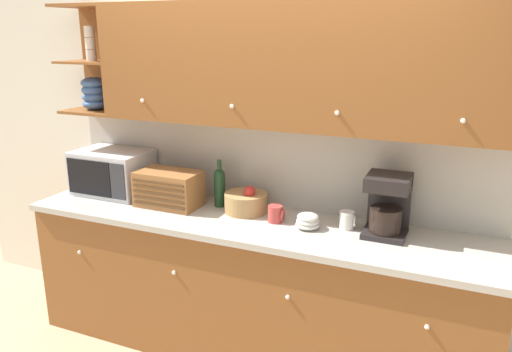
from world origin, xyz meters
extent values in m
plane|color=tan|center=(0.00, 0.00, 0.00)|extent=(24.00, 24.00, 0.00)
cube|color=silver|center=(0.00, 0.03, 1.30)|extent=(5.36, 0.06, 2.60)
cube|color=brown|center=(0.00, -0.31, 0.45)|extent=(2.96, 0.63, 0.90)
cube|color=#B7B2A8|center=(0.00, -0.33, 0.92)|extent=(2.98, 0.66, 0.04)
sphere|color=white|center=(-1.11, -0.63, 0.65)|extent=(0.03, 0.03, 0.03)
sphere|color=white|center=(-0.37, -0.63, 0.65)|extent=(0.03, 0.03, 0.03)
sphere|color=white|center=(0.37, -0.63, 0.65)|extent=(0.03, 0.03, 0.03)
sphere|color=white|center=(1.11, -0.63, 0.65)|extent=(0.03, 0.03, 0.03)
cube|color=#B7B2A8|center=(0.00, -0.01, 1.23)|extent=(2.96, 0.01, 0.57)
cube|color=brown|center=(0.21, -0.16, 1.88)|extent=(2.54, 0.33, 0.73)
cube|color=brown|center=(-1.27, -0.01, 1.88)|extent=(0.42, 0.02, 0.73)
cube|color=brown|center=(-1.27, -0.16, 1.52)|extent=(0.42, 0.33, 0.02)
cube|color=brown|center=(-1.27, -0.16, 1.87)|extent=(0.42, 0.33, 0.02)
cube|color=brown|center=(-1.27, -0.16, 2.24)|extent=(0.42, 0.33, 0.02)
sphere|color=white|center=(-0.74, -0.33, 1.65)|extent=(0.03, 0.03, 0.03)
sphere|color=white|center=(-0.11, -0.33, 1.65)|extent=(0.03, 0.03, 0.03)
sphere|color=white|center=(0.53, -0.33, 1.65)|extent=(0.03, 0.03, 0.03)
sphere|color=white|center=(1.16, -0.33, 1.65)|extent=(0.03, 0.03, 0.03)
ellipsoid|color=#3D5B93|center=(-1.27, -0.16, 1.58)|extent=(0.18, 0.18, 0.08)
ellipsoid|color=#3D5B93|center=(-1.27, -0.16, 1.62)|extent=(0.18, 0.18, 0.08)
ellipsoid|color=#3D5B93|center=(-1.27, -0.16, 1.67)|extent=(0.18, 0.18, 0.08)
ellipsoid|color=#3D5B93|center=(-1.27, -0.16, 1.72)|extent=(0.18, 0.18, 0.08)
cylinder|color=silver|center=(-1.27, -0.16, 1.91)|extent=(0.07, 0.07, 0.08)
cylinder|color=silver|center=(-1.27, -0.16, 1.99)|extent=(0.07, 0.07, 0.07)
cylinder|color=silver|center=(-1.27, -0.16, 2.07)|extent=(0.07, 0.07, 0.08)
cube|color=silver|center=(-1.13, -0.21, 1.10)|extent=(0.52, 0.37, 0.31)
cube|color=black|center=(-1.19, -0.39, 1.10)|extent=(0.36, 0.01, 0.25)
cube|color=#2D2D33|center=(-0.94, -0.39, 1.10)|extent=(0.11, 0.01, 0.25)
cube|color=#996033|center=(-0.60, -0.29, 1.06)|extent=(0.42, 0.25, 0.24)
cube|color=#54351C|center=(-0.60, -0.42, 0.98)|extent=(0.39, 0.01, 0.02)
cube|color=#54351C|center=(-0.60, -0.42, 1.02)|extent=(0.39, 0.01, 0.02)
cube|color=#54351C|center=(-0.60, -0.42, 1.06)|extent=(0.39, 0.01, 0.02)
cube|color=#54351C|center=(-0.60, -0.42, 1.10)|extent=(0.39, 0.01, 0.02)
cube|color=#54351C|center=(-0.60, -0.42, 1.14)|extent=(0.39, 0.01, 0.02)
cylinder|color=#19381E|center=(-0.29, -0.16, 1.05)|extent=(0.08, 0.08, 0.22)
sphere|color=#19381E|center=(-0.29, -0.16, 1.16)|extent=(0.08, 0.08, 0.08)
cylinder|color=#19381E|center=(-0.29, -0.16, 1.22)|extent=(0.03, 0.03, 0.08)
cylinder|color=#A87F4C|center=(-0.08, -0.19, 1.00)|extent=(0.28, 0.28, 0.13)
sphere|color=red|center=(-0.05, -0.22, 1.09)|extent=(0.08, 0.08, 0.08)
cylinder|color=#B73D38|center=(0.16, -0.29, 0.99)|extent=(0.09, 0.09, 0.10)
torus|color=#B73D38|center=(0.21, -0.29, 1.00)|extent=(0.01, 0.07, 0.07)
ellipsoid|color=silver|center=(0.37, -0.31, 0.96)|extent=(0.15, 0.15, 0.04)
ellipsoid|color=silver|center=(0.37, -0.31, 0.99)|extent=(0.14, 0.14, 0.04)
ellipsoid|color=silver|center=(0.37, -0.31, 1.01)|extent=(0.13, 0.13, 0.04)
cylinder|color=silver|center=(0.59, -0.22, 1.00)|extent=(0.09, 0.09, 0.11)
torus|color=silver|center=(0.64, -0.22, 1.00)|extent=(0.01, 0.07, 0.07)
cube|color=black|center=(0.81, -0.23, 0.96)|extent=(0.24, 0.25, 0.03)
cylinder|color=black|center=(0.81, -0.25, 1.04)|extent=(0.18, 0.18, 0.14)
cube|color=black|center=(0.81, -0.14, 1.12)|extent=(0.24, 0.06, 0.36)
cube|color=black|center=(0.81, -0.23, 1.26)|extent=(0.24, 0.25, 0.08)
camera|label=1|loc=(1.19, -2.97, 2.07)|focal=35.00mm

